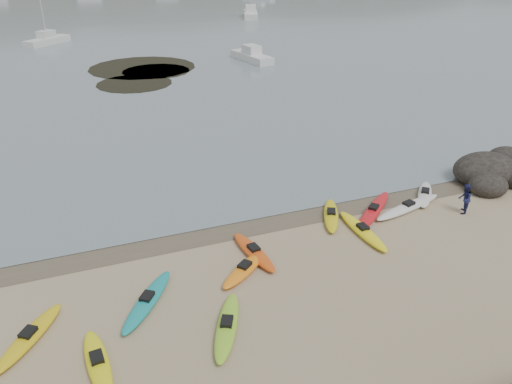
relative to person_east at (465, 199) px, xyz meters
name	(u,v)px	position (x,y,z in m)	size (l,w,h in m)	color
ground	(256,219)	(-9.85, 3.09, -0.78)	(600.00, 600.00, 0.00)	tan
wet_sand	(258,222)	(-9.85, 2.79, -0.78)	(60.00, 60.00, 0.00)	brown
kayaks	(290,252)	(-9.61, -0.34, -0.61)	(21.97, 9.11, 0.34)	#DC5013
person_east	(465,199)	(0.00, 0.00, 0.00)	(0.76, 0.59, 1.56)	#1B1E50
rock_cluster	(496,176)	(4.48, 2.41, -0.52)	(5.43, 4.02, 1.91)	black
kelp_mats	(144,72)	(-9.52, 36.43, -0.75)	(11.41, 15.96, 0.04)	black
moored_boats	(139,14)	(-2.69, 80.58, -0.23)	(89.46, 75.59, 1.17)	silver
far_hills	(175,19)	(29.53, 197.06, -16.71)	(550.00, 135.00, 80.00)	#384235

